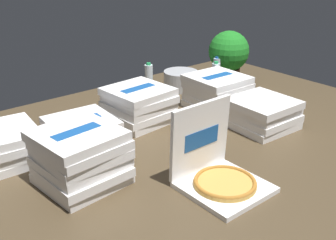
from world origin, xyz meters
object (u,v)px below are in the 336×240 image
Objects in this scene: pizza_stack_center_far at (80,157)px; water_bottle_0 at (215,79)px; pizza_stack_right_far at (81,130)px; ice_bucket at (181,80)px; potted_plant at (229,54)px; water_bottle_1 at (149,80)px; pizza_stack_center_near at (138,105)px; pizza_stack_left_mid at (262,113)px; water_bottle_2 at (217,73)px; pizza_stack_left_near at (3,146)px; pizza_stack_right_mid at (218,92)px; open_pizza_box at (217,171)px.

water_bottle_0 is (1.39, 0.48, -0.01)m from pizza_stack_center_far.
water_bottle_0 reaches higher than pizza_stack_right_far.
ice_bucket is 0.63× the size of potted_plant.
pizza_stack_right_far is 1.62× the size of water_bottle_1.
water_bottle_1 is at bearing 166.04° from potted_plant.
pizza_stack_center_near reaches higher than ice_bucket.
pizza_stack_left_mid reaches higher than pizza_stack_right_far.
pizza_stack_left_near is at bearing -175.37° from water_bottle_2.
potted_plant is (0.15, 0.02, 0.12)m from water_bottle_2.
pizza_stack_right_mid is 1.43m from pizza_stack_left_near.
open_pizza_box is 0.94× the size of pizza_stack_right_far.
pizza_stack_right_far is 1.31m from water_bottle_2.
ice_bucket is 0.29m from water_bottle_0.
pizza_stack_left_near is 1.02× the size of pizza_stack_center_far.
pizza_stack_right_mid reaches higher than pizza_stack_left_near.
potted_plant is at bearing -19.15° from ice_bucket.
pizza_stack_right_far is 0.85m from water_bottle_1.
pizza_stack_left_mid is at bearing 23.12° from open_pizza_box.
pizza_stack_left_mid is 0.92m from water_bottle_1.
pizza_stack_right_mid is 1.03× the size of pizza_stack_left_mid.
pizza_stack_left_near is at bearing 174.81° from pizza_stack_right_far.
water_bottle_2 is (1.29, 0.18, 0.05)m from pizza_stack_right_far.
pizza_stack_center_near reaches higher than pizza_stack_left_near.
water_bottle_0 reaches higher than pizza_stack_center_near.
water_bottle_1 is 0.70m from potted_plant.
pizza_stack_center_far is at bearing -146.52° from pizza_stack_center_near.
pizza_stack_center_far is 1.47m from ice_bucket.
water_bottle_0 reaches higher than ice_bucket.
pizza_stack_right_far is 0.46m from pizza_stack_center_far.
pizza_stack_left_mid is 0.96× the size of pizza_stack_center_near.
pizza_stack_right_mid is at bearing -134.84° from water_bottle_2.
pizza_stack_center_far is 1.62m from water_bottle_2.
pizza_stack_center_near is (-0.54, 0.55, 0.02)m from pizza_stack_left_mid.
water_bottle_1 is (0.51, 1.20, 0.04)m from open_pizza_box.
pizza_stack_right_mid is at bearing -97.96° from ice_bucket.
open_pizza_box is 1.30m from water_bottle_1.
pizza_stack_right_far is 0.96× the size of potted_plant.
pizza_stack_right_mid is 0.54m from water_bottle_1.
water_bottle_1 reaches higher than pizza_stack_right_far.
water_bottle_1 is at bearing 25.47° from pizza_stack_right_far.
ice_bucket reaches higher than pizza_stack_right_far.
water_bottle_0 is at bearing -155.58° from potted_plant.
open_pizza_box is at bearing -124.33° from ice_bucket.
pizza_stack_center_near is (0.42, 0.02, 0.05)m from pizza_stack_right_far.
pizza_stack_center_far is 0.94× the size of potted_plant.
water_bottle_0 reaches higher than pizza_stack_left_mid.
water_bottle_0 is 1.00× the size of water_bottle_1.
pizza_stack_center_far is at bearing -141.96° from water_bottle_1.
pizza_stack_left_near is 1.04× the size of pizza_stack_center_near.
pizza_stack_left_near is at bearing 115.38° from pizza_stack_center_far.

